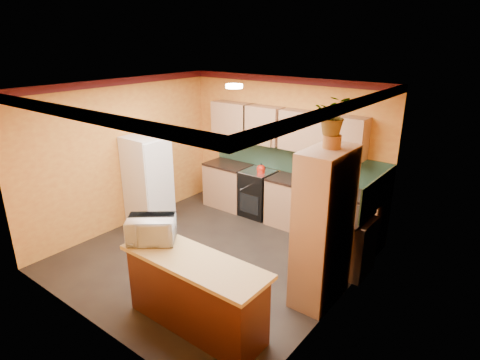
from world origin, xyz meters
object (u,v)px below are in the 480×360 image
object	(u,v)px
pantry	(323,228)
microwave	(151,230)
fridge	(148,181)
breakfast_bar	(195,295)
base_cabinets_back	(285,201)
stove	(258,193)

from	to	relation	value
pantry	microwave	size ratio (longest dim) A/B	3.61
fridge	pantry	xyz separation A→B (m)	(3.60, -0.13, 0.20)
breakfast_bar	base_cabinets_back	bearing A→B (deg)	102.07
pantry	breakfast_bar	bearing A→B (deg)	-122.67
fridge	breakfast_bar	size ratio (longest dim) A/B	0.94
base_cabinets_back	microwave	distance (m)	3.20
base_cabinets_back	pantry	distance (m)	2.41
base_cabinets_back	microwave	size ratio (longest dim) A/B	6.27
breakfast_bar	microwave	xyz separation A→B (m)	(-0.72, 0.00, 0.65)
stove	pantry	world-z (taller)	pantry
fridge	breakfast_bar	distance (m)	3.13
stove	pantry	size ratio (longest dim) A/B	0.43
microwave	breakfast_bar	bearing A→B (deg)	-39.02
stove	fridge	distance (m)	2.12
base_cabinets_back	microwave	world-z (taller)	microwave
pantry	fridge	bearing A→B (deg)	177.97
base_cabinets_back	breakfast_bar	xyz separation A→B (m)	(0.67, -3.14, 0.00)
breakfast_bar	stove	bearing A→B (deg)	112.45
base_cabinets_back	breakfast_bar	bearing A→B (deg)	-77.93
pantry	breakfast_bar	world-z (taller)	pantry
pantry	microwave	distance (m)	2.19
fridge	microwave	world-z (taller)	fridge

